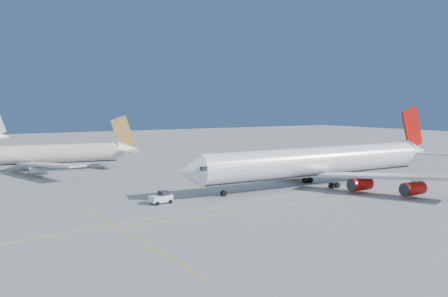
# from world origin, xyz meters

# --- Properties ---
(ground) EXTENTS (500.00, 500.00, 0.00)m
(ground) POSITION_xyz_m (0.00, 0.00, 0.00)
(ground) COLOR slate
(ground) RESTS_ON ground
(taxiway_lines) EXTENTS (118.86, 140.00, 0.02)m
(taxiway_lines) POSITION_xyz_m (-14.71, 6.34, 0.01)
(taxiway_lines) COLOR yellow
(taxiway_lines) RESTS_ON ground
(airliner_virgin) EXTENTS (72.77, 65.53, 17.99)m
(airliner_virgin) POSITION_xyz_m (13.38, -0.55, 5.42)
(airliner_virgin) COLOR white
(airliner_virgin) RESTS_ON ground
(airliner_etihad) EXTENTS (57.99, 52.96, 15.18)m
(airliner_etihad) POSITION_xyz_m (-36.92, 59.01, 4.62)
(airliner_etihad) COLOR beige
(airliner_etihad) RESTS_ON ground
(pushback_tug) EXTENTS (4.31, 2.95, 2.30)m
(pushback_tug) POSITION_xyz_m (-26.67, -0.29, 1.06)
(pushback_tug) COLOR white
(pushback_tug) RESTS_ON ground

